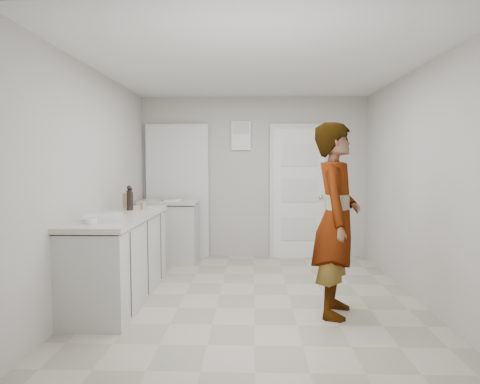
{
  "coord_description": "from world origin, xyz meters",
  "views": [
    {
      "loc": [
        -0.02,
        -4.71,
        1.49
      ],
      "look_at": [
        -0.17,
        0.4,
        1.13
      ],
      "focal_mm": 32.0,
      "sensor_mm": 36.0,
      "label": 1
    }
  ],
  "objects_px": {
    "oil_cruet_b": "(129,198)",
    "cake_mix_box": "(128,201)",
    "egg_bowl": "(90,221)",
    "spice_jar": "(143,206)",
    "oil_cruet_a": "(130,199)",
    "person": "(336,219)",
    "baking_dish": "(104,218)"
  },
  "relations": [
    {
      "from": "oil_cruet_b",
      "to": "cake_mix_box",
      "type": "bearing_deg",
      "value": 110.92
    },
    {
      "from": "cake_mix_box",
      "to": "egg_bowl",
      "type": "height_order",
      "value": "cake_mix_box"
    },
    {
      "from": "spice_jar",
      "to": "oil_cruet_a",
      "type": "relative_size",
      "value": 0.32
    },
    {
      "from": "spice_jar",
      "to": "egg_bowl",
      "type": "bearing_deg",
      "value": -98.89
    },
    {
      "from": "oil_cruet_a",
      "to": "person",
      "type": "bearing_deg",
      "value": -20.58
    },
    {
      "from": "baking_dish",
      "to": "oil_cruet_b",
      "type": "bearing_deg",
      "value": 91.4
    },
    {
      "from": "spice_jar",
      "to": "egg_bowl",
      "type": "distance_m",
      "value": 1.2
    },
    {
      "from": "person",
      "to": "egg_bowl",
      "type": "distance_m",
      "value": 2.32
    },
    {
      "from": "spice_jar",
      "to": "oil_cruet_a",
      "type": "distance_m",
      "value": 0.17
    },
    {
      "from": "spice_jar",
      "to": "oil_cruet_a",
      "type": "xyz_separation_m",
      "value": [
        -0.13,
        -0.07,
        0.09
      ]
    },
    {
      "from": "oil_cruet_a",
      "to": "egg_bowl",
      "type": "bearing_deg",
      "value": -92.67
    },
    {
      "from": "person",
      "to": "oil_cruet_b",
      "type": "height_order",
      "value": "person"
    },
    {
      "from": "spice_jar",
      "to": "baking_dish",
      "type": "bearing_deg",
      "value": -95.99
    },
    {
      "from": "spice_jar",
      "to": "oil_cruet_b",
      "type": "relative_size",
      "value": 0.3
    },
    {
      "from": "cake_mix_box",
      "to": "oil_cruet_b",
      "type": "relative_size",
      "value": 0.64
    },
    {
      "from": "oil_cruet_b",
      "to": "egg_bowl",
      "type": "xyz_separation_m",
      "value": [
        -0.05,
        -1.07,
        -0.12
      ]
    },
    {
      "from": "cake_mix_box",
      "to": "baking_dish",
      "type": "distance_m",
      "value": 1.14
    },
    {
      "from": "cake_mix_box",
      "to": "oil_cruet_a",
      "type": "relative_size",
      "value": 0.69
    },
    {
      "from": "spice_jar",
      "to": "oil_cruet_b",
      "type": "bearing_deg",
      "value": -139.2
    },
    {
      "from": "egg_bowl",
      "to": "oil_cruet_b",
      "type": "bearing_deg",
      "value": 87.11
    },
    {
      "from": "spice_jar",
      "to": "baking_dish",
      "type": "relative_size",
      "value": 0.21
    },
    {
      "from": "oil_cruet_b",
      "to": "egg_bowl",
      "type": "height_order",
      "value": "oil_cruet_b"
    },
    {
      "from": "cake_mix_box",
      "to": "egg_bowl",
      "type": "xyz_separation_m",
      "value": [
        0.03,
        -1.28,
        -0.07
      ]
    },
    {
      "from": "cake_mix_box",
      "to": "baking_dish",
      "type": "xyz_separation_m",
      "value": [
        0.1,
        -1.13,
        -0.07
      ]
    },
    {
      "from": "person",
      "to": "baking_dish",
      "type": "distance_m",
      "value": 2.23
    },
    {
      "from": "spice_jar",
      "to": "oil_cruet_b",
      "type": "xyz_separation_m",
      "value": [
        -0.13,
        -0.11,
        0.1
      ]
    },
    {
      "from": "person",
      "to": "oil_cruet_a",
      "type": "bearing_deg",
      "value": 84.06
    },
    {
      "from": "cake_mix_box",
      "to": "spice_jar",
      "type": "distance_m",
      "value": 0.24
    },
    {
      "from": "person",
      "to": "baking_dish",
      "type": "bearing_deg",
      "value": 107.72
    },
    {
      "from": "person",
      "to": "cake_mix_box",
      "type": "height_order",
      "value": "person"
    },
    {
      "from": "baking_dish",
      "to": "egg_bowl",
      "type": "height_order",
      "value": "baking_dish"
    },
    {
      "from": "oil_cruet_a",
      "to": "egg_bowl",
      "type": "relative_size",
      "value": 2.22
    }
  ]
}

